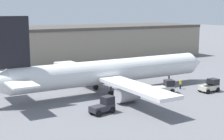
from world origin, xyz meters
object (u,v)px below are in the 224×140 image
object	(u,v)px
baggage_tug	(104,106)
pushback_tug	(165,87)
ground_crew_worker	(180,84)
belt_loader_truck	(210,86)
airplane	(106,72)

from	to	relation	value
baggage_tug	pushback_tug	xyz separation A→B (m)	(14.02, 4.56, -0.03)
ground_crew_worker	pushback_tug	distance (m)	4.15
ground_crew_worker	belt_loader_truck	distance (m)	4.95
airplane	baggage_tug	size ratio (longest dim) A/B	11.35
belt_loader_truck	airplane	bearing A→B (deg)	148.49
ground_crew_worker	baggage_tug	world-z (taller)	baggage_tug
ground_crew_worker	belt_loader_truck	bearing A→B (deg)	27.02
belt_loader_truck	pushback_tug	xyz separation A→B (m)	(-6.89, 3.11, -0.04)
airplane	belt_loader_truck	xyz separation A→B (m)	(15.02, -8.22, -2.38)
baggage_tug	pushback_tug	distance (m)	14.74
airplane	ground_crew_worker	bearing A→B (deg)	-19.33
baggage_tug	pushback_tug	size ratio (longest dim) A/B	1.01
ground_crew_worker	airplane	bearing A→B (deg)	-117.04
baggage_tug	belt_loader_truck	bearing A→B (deg)	-7.55
belt_loader_truck	pushback_tug	distance (m)	7.55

